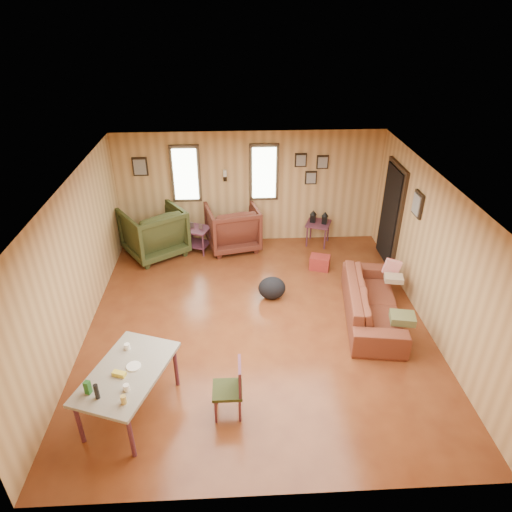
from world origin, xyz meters
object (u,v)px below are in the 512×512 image
at_px(dining_table, 127,375).
at_px(recliner_green, 154,229).
at_px(end_table, 197,235).
at_px(side_table, 319,222).
at_px(sofa, 373,297).
at_px(recliner_brown, 232,225).

bearing_deg(dining_table, recliner_green, 113.40).
bearing_deg(end_table, side_table, 3.89).
distance_m(sofa, dining_table, 4.06).
bearing_deg(recliner_green, dining_table, 59.95).
xyz_separation_m(recliner_brown, side_table, (1.84, 0.05, 0.00)).
relative_size(recliner_brown, side_table, 1.36).
bearing_deg(side_table, end_table, -176.11).
bearing_deg(end_table, recliner_brown, 9.56).
relative_size(side_table, dining_table, 0.50).
relative_size(sofa, side_table, 2.77).
bearing_deg(end_table, dining_table, -97.94).
bearing_deg(recliner_green, end_table, 151.71).
bearing_deg(recliner_brown, end_table, -3.21).
height_order(recliner_green, end_table, recliner_green).
xyz_separation_m(side_table, dining_table, (-3.17, -4.47, 0.11)).
xyz_separation_m(recliner_green, end_table, (0.87, 0.08, -0.21)).
relative_size(recliner_brown, dining_table, 0.67).
xyz_separation_m(recliner_green, dining_table, (0.27, -4.21, 0.07)).
height_order(side_table, dining_table, dining_table).
height_order(recliner_brown, dining_table, recliner_brown).
bearing_deg(sofa, side_table, 18.05).
bearing_deg(recliner_green, side_table, 150.55).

